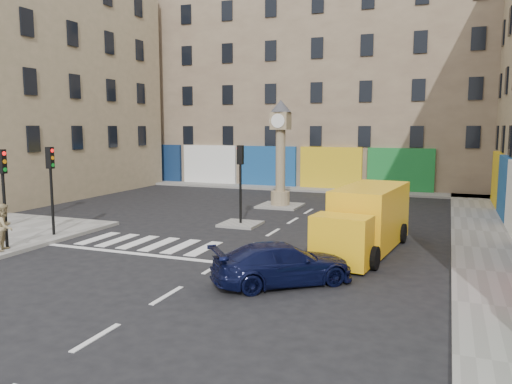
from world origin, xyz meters
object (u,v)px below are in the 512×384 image
Objects in this scene: clock_pillar at (281,146)px; yellow_van at (366,219)px; navy_sedan at (282,264)px; traffic_light_left_far at (51,176)px; pedestrian_tan at (5,227)px; traffic_light_island at (240,171)px; traffic_light_left_near at (3,182)px.

clock_pillar reaches higher than yellow_van.
yellow_van reaches higher than navy_sedan.
pedestrian_tan is (0.30, -2.73, -1.61)m from traffic_light_left_far.
navy_sedan is 0.63× the size of yellow_van.
traffic_light_island is 0.86× the size of navy_sedan.
traffic_light_left_far reaches higher than yellow_van.
traffic_light_left_near reaches higher than navy_sedan.
clock_pillar is at bearing 61.06° from traffic_light_left_far.
pedestrian_tan is at bearing -113.02° from clock_pillar.
traffic_light_island is at bearing 163.29° from yellow_van.
traffic_light_island reaches higher than navy_sedan.
traffic_light_left_near is 10.03m from traffic_light_island.
clock_pillar is at bearing 90.00° from traffic_light_island.
clock_pillar is (6.30, 11.40, 0.93)m from traffic_light_left_far.
traffic_light_island is 0.61× the size of clock_pillar.
yellow_van is at bearing -91.63° from pedestrian_tan.
traffic_light_left_far is 0.86× the size of navy_sedan.
traffic_light_left_far is at bearing -161.37° from yellow_van.
traffic_light_left_near is 1.00× the size of traffic_light_island.
clock_pillar is at bearing -20.97° from navy_sedan.
traffic_light_left_near is at bearing -90.00° from traffic_light_left_far.
traffic_light_left_far is (0.00, 2.40, 0.00)m from traffic_light_left_near.
navy_sedan is (10.97, -0.02, -2.00)m from traffic_light_left_near.
navy_sedan is 10.68m from pedestrian_tan.
yellow_van is at bearing 21.82° from traffic_light_left_near.
traffic_light_left_far is 13.05m from clock_pillar.
traffic_light_island is 6.07m from clock_pillar.
traffic_light_left_near is 11.15m from navy_sedan.
clock_pillar reaches higher than pedestrian_tan.
traffic_light_left_far is at bearing 37.91° from navy_sedan.
traffic_light_island is at bearing 51.07° from traffic_light_left_near.
pedestrian_tan is (-12.33, -5.38, -0.17)m from yellow_van.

